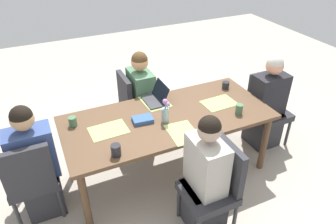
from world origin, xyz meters
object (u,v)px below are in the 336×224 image
Objects in this scene: laptop_near_left_near at (156,98)px; book_red_cover at (143,120)px; person_head_right_left_far at (37,168)px; person_near_left_near at (142,103)px; coffee_mug_near_left at (226,85)px; dining_table at (168,122)px; chair_head_right_left_far at (31,177)px; coffee_mug_centre_left at (73,121)px; coffee_mug_centre_right at (207,122)px; chair_near_left_near at (135,103)px; coffee_mug_near_right at (239,109)px; chair_far_right_near at (216,183)px; person_head_left_left_mid at (267,107)px; flower_vase at (165,111)px; person_far_right_near at (205,179)px; chair_head_left_left_mid at (266,105)px; coffee_mug_far_left at (116,150)px.

laptop_near_left_near is 0.42m from book_red_cover.
laptop_near_left_near is at bearing -167.40° from person_head_right_left_far.
person_near_left_near is 1.05m from coffee_mug_near_left.
chair_head_right_left_far reaches higher than dining_table.
coffee_mug_centre_right is at bearing 154.72° from coffee_mug_centre_left.
chair_head_right_left_far reaches higher than coffee_mug_centre_right.
coffee_mug_near_left is (-2.21, -0.23, 0.27)m from person_head_right_left_far.
chair_near_left_near is 8.34× the size of coffee_mug_near_right.
person_near_left_near is at bearing -151.94° from person_head_right_left_far.
dining_table is at bearing 91.99° from person_near_left_near.
coffee_mug_near_right is (-2.08, 0.22, 0.31)m from chair_head_right_left_far.
chair_far_right_near is (-1.42, 0.85, -0.03)m from person_head_right_left_far.
chair_near_left_near is 1.45m from person_head_right_left_far.
person_head_left_left_mid reaches higher than flower_vase.
coffee_mug_near_right is at bearing 126.94° from chair_near_left_near.
book_red_cover is at bearing -32.40° from coffee_mug_centre_right.
coffee_mug_near_left is at bearing -130.28° from person_far_right_near.
chair_near_left_near is at bearing -38.76° from person_near_left_near.
person_near_left_near is 14.09× the size of coffee_mug_near_left.
person_far_right_near reaches higher than book_red_cover.
coffee_mug_centre_left is (2.30, -0.17, 0.30)m from chair_head_left_left_mid.
chair_near_left_near is at bearing -146.20° from coffee_mug_centre_left.
laptop_near_left_near is (1.31, -0.34, 0.27)m from person_head_left_left_mid.
person_head_right_left_far is 4.68× the size of flower_vase.
flower_vase reaches higher than coffee_mug_near_left.
chair_near_left_near is 1.55m from person_far_right_near.
coffee_mug_centre_right is (-0.18, -0.49, 0.30)m from chair_far_right_near.
chair_head_right_left_far reaches higher than coffee_mug_near_right.
flower_vase is 2.67× the size of coffee_mug_centre_left.
person_head_left_left_mid is at bearing 173.70° from coffee_mug_centre_left.
dining_table is at bearing 97.23° from chair_near_left_near.
laptop_near_left_near is 3.77× the size of coffee_mug_near_left.
coffee_mug_near_right is at bearing -175.50° from coffee_mug_far_left.
coffee_mug_centre_left is (1.80, 0.02, 0.01)m from coffee_mug_near_left.
chair_head_left_left_mid is at bearing -160.66° from coffee_mug_centre_right.
chair_far_right_near is 0.61m from coffee_mug_centre_right.
laptop_near_left_near reaches higher than coffee_mug_far_left.
coffee_mug_far_left is (0.68, -0.39, 0.28)m from person_far_right_near.
chair_near_left_near and chair_far_right_near have the same top height.
flower_vase is at bearing 19.46° from coffee_mug_near_left.
person_head_right_left_far is 2.07m from coffee_mug_near_right.
laptop_near_left_near is (1.37, -0.26, 0.30)m from chair_head_left_left_mid.
person_near_left_near is 1.49m from person_far_right_near.
person_far_right_near reaches higher than dining_table.
laptop_near_left_near is (-1.40, -0.38, 0.30)m from chair_head_right_left_far.
book_red_cover is (-0.65, 0.22, -0.03)m from coffee_mug_centre_left.
chair_head_left_left_mid is 0.82m from coffee_mug_near_right.
person_near_left_near is 1.48m from person_head_right_left_far.
book_red_cover is at bearing 179.46° from person_head_right_left_far.
chair_far_right_near is (-0.19, 1.60, 0.00)m from chair_near_left_near.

